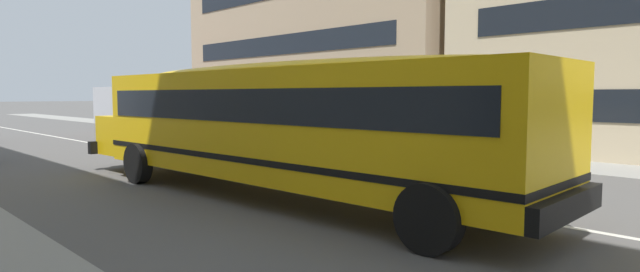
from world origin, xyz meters
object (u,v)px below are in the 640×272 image
at_px(school_bus, 280,118).
at_px(box_truck, 127,106).
at_px(parked_car_maroon_mid_block, 222,123).
at_px(parked_car_teal_past_driveway, 311,129).

height_order(school_bus, box_truck, school_bus).
bearing_deg(box_truck, parked_car_maroon_mid_block, 1.77).
distance_m(parked_car_teal_past_driveway, parked_car_maroon_mid_block, 6.72).
distance_m(parked_car_maroon_mid_block, box_truck, 10.61).
distance_m(school_bus, parked_car_maroon_mid_block, 15.80).
xyz_separation_m(school_bus, parked_car_maroon_mid_block, (-13.84, 7.58, -0.93)).
relative_size(parked_car_maroon_mid_block, box_truck, 0.66).
bearing_deg(parked_car_maroon_mid_block, box_truck, -175.51).
bearing_deg(parked_car_teal_past_driveway, box_truck, -178.54).
relative_size(parked_car_teal_past_driveway, parked_car_maroon_mid_block, 0.98).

